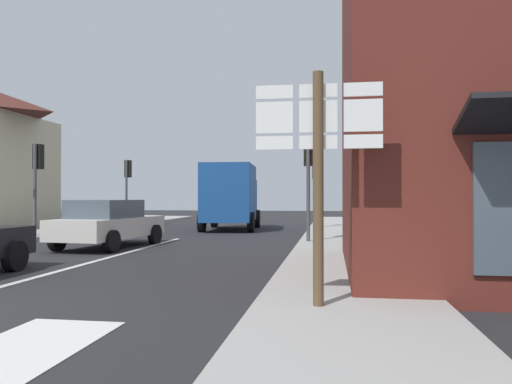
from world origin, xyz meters
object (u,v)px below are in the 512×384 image
object	(u,v)px
traffic_light_far_right	(316,178)
traffic_light_near_left	(37,169)
traffic_light_far_left	(128,177)
route_sign_post	(318,163)
traffic_light_near_right	(308,166)
delivery_truck	(231,195)
sedan_far	(108,223)

from	to	relation	value
traffic_light_far_right	traffic_light_near_left	size ratio (longest dim) A/B	0.95
traffic_light_far_left	route_sign_post	bearing A→B (deg)	-59.88
traffic_light_far_left	traffic_light_near_left	distance (m)	7.98
traffic_light_near_right	traffic_light_far_left	size ratio (longest dim) A/B	1.00
traffic_light_far_right	traffic_light_near_right	bearing A→B (deg)	-90.00
delivery_truck	traffic_light_far_left	xyz separation A→B (m)	(-5.83, 1.55, 0.93)
sedan_far	traffic_light_near_left	xyz separation A→B (m)	(-3.74, 2.09, 1.81)
route_sign_post	traffic_light_far_right	size ratio (longest dim) A/B	0.97
sedan_far	traffic_light_near_right	bearing A→B (deg)	16.03
route_sign_post	traffic_light_far_right	distance (m)	16.82
route_sign_post	traffic_light_near_left	world-z (taller)	traffic_light_near_left
sedan_far	traffic_light_near_right	xyz separation A→B (m)	(6.07, 1.74, 1.81)
sedan_far	traffic_light_near_left	distance (m)	4.65
route_sign_post	traffic_light_far_right	xyz separation A→B (m)	(-0.57, 16.80, 0.45)
traffic_light_near_left	traffic_light_far_left	bearing A→B (deg)	90.00
traffic_light_far_right	delivery_truck	bearing A→B (deg)	-173.33
sedan_far	traffic_light_near_left	bearing A→B (deg)	150.74
traffic_light_far_right	traffic_light_far_left	xyz separation A→B (m)	(-9.81, 1.09, 0.13)
sedan_far	delivery_truck	distance (m)	8.81
route_sign_post	traffic_light_near_right	bearing A→B (deg)	93.42
traffic_light_near_right	traffic_light_far_right	bearing A→B (deg)	90.00
traffic_light_far_left	sedan_far	bearing A→B (deg)	-69.64
delivery_truck	route_sign_post	xyz separation A→B (m)	(4.55, -16.34, 0.35)
route_sign_post	traffic_light_near_left	bearing A→B (deg)	136.32
sedan_far	route_sign_post	world-z (taller)	route_sign_post
sedan_far	route_sign_post	bearing A→B (deg)	-49.65
sedan_far	route_sign_post	size ratio (longest dim) A/B	1.36
traffic_light_near_right	traffic_light_far_left	world-z (taller)	traffic_light_far_left
sedan_far	traffic_light_far_right	distance (m)	10.97
delivery_truck	traffic_light_near_right	size ratio (longest dim) A/B	1.48
traffic_light_near_right	delivery_truck	bearing A→B (deg)	120.45
delivery_truck	traffic_light_far_left	world-z (taller)	traffic_light_far_left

